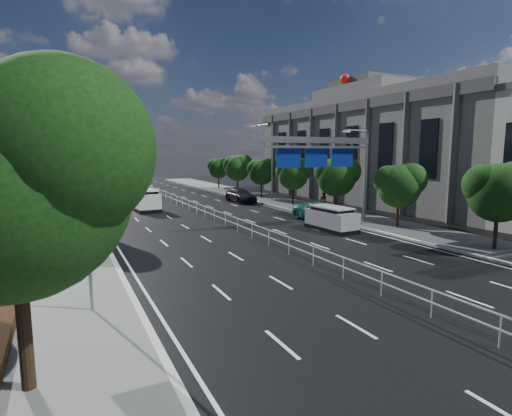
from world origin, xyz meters
TOP-DOWN VIEW (x-y plane):
  - ground at (0.00, 0.00)m, footprint 160.00×160.00m
  - sidewalk_near at (-11.50, 0.00)m, footprint 5.00×140.00m
  - sidewalk_far at (11.50, 0.00)m, footprint 5.00×140.00m
  - kerb_near at (-9.00, 0.00)m, footprint 0.25×140.00m
  - kerb_far at (9.00, 0.00)m, footprint 0.25×140.00m
  - median_fence at (0.00, 22.50)m, footprint 0.05×85.00m
  - hedge_near at (-13.30, 5.00)m, footprint 1.00×36.00m
  - toilet_sign at (-10.95, 0.00)m, footprint 1.62×0.18m
  - overhead_gantry at (6.74, 10.05)m, footprint 10.24×0.38m
  - streetlight_far at (10.50, 26.00)m, footprint 2.78×2.40m
  - civic_hall at (23.72, 22.00)m, footprint 14.40×36.00m
  - near_tree_big at (-12.13, -4.53)m, footprint 5.72×5.33m
  - near_tree_back at (-11.94, 17.97)m, footprint 4.84×4.51m
  - far_tree_b at (11.25, -0.52)m, footprint 3.74×3.49m
  - far_tree_c at (11.24, 6.98)m, footprint 3.52×3.28m
  - far_tree_d at (11.25, 14.48)m, footprint 3.85×3.59m
  - far_tree_e at (11.25, 21.98)m, footprint 3.63×3.38m
  - far_tree_f at (11.24, 29.48)m, footprint 3.52×3.28m
  - far_tree_g at (11.25, 36.98)m, footprint 3.96×3.69m
  - far_tree_h at (11.24, 44.48)m, footprint 3.41×3.18m
  - white_minivan at (-3.95, 25.24)m, footprint 2.45×5.03m
  - red_bus at (-4.51, 48.41)m, footprint 4.50×12.56m
  - near_car_silver at (-6.12, 36.21)m, footprint 1.85×4.32m
  - near_car_dark at (-7.92, 61.70)m, footprint 1.75×4.67m
  - silver_minivan at (6.50, 8.82)m, footprint 2.03×4.34m
  - parked_car_teal at (8.30, 12.58)m, footprint 3.06×5.63m
  - parked_car_dark at (7.45, 27.45)m, footprint 2.38×5.35m
  - pedestrian_a at (10.80, 15.84)m, footprint 0.71×0.49m
  - pedestrian_b at (12.82, 18.65)m, footprint 0.95×0.90m

SIDE VIEW (x-z plane):
  - ground at x=0.00m, z-range 0.00..0.00m
  - sidewalk_near at x=-11.50m, z-range 0.00..0.14m
  - sidewalk_far at x=11.50m, z-range 0.00..0.14m
  - kerb_near at x=-9.00m, z-range -0.01..0.15m
  - kerb_far at x=9.00m, z-range -0.01..0.15m
  - hedge_near at x=-13.30m, z-range 0.14..0.58m
  - median_fence at x=0.00m, z-range 0.01..1.04m
  - near_car_silver at x=-6.12m, z-range 0.00..1.46m
  - parked_car_teal at x=8.30m, z-range 0.00..1.50m
  - near_car_dark at x=-7.92m, z-range 0.00..1.52m
  - parked_car_dark at x=7.45m, z-range 0.00..1.53m
  - silver_minivan at x=6.50m, z-range -0.01..1.75m
  - pedestrian_b at x=12.82m, z-range 0.14..1.68m
  - white_minivan at x=-3.95m, z-range -0.02..2.11m
  - pedestrian_a at x=10.80m, z-range 0.14..2.01m
  - red_bus at x=-4.51m, z-range 0.08..3.75m
  - toilet_sign at x=-10.95m, z-range 0.77..5.11m
  - far_tree_h at x=11.24m, z-range 0.97..5.88m
  - far_tree_c at x=11.24m, z-range 0.95..5.90m
  - far_tree_f at x=11.24m, z-range 0.98..6.00m
  - far_tree_e at x=11.25m, z-range 0.99..6.12m
  - far_tree_b at x=11.25m, z-range 1.01..6.24m
  - far_tree_d at x=11.25m, z-range 1.02..6.36m
  - far_tree_g at x=11.25m, z-range 1.03..6.48m
  - near_tree_back at x=-11.94m, z-range 1.27..7.96m
  - streetlight_far at x=10.50m, z-range 0.71..9.71m
  - near_tree_big at x=-12.13m, z-range 1.42..9.13m
  - overhead_gantry at x=6.74m, z-range 1.88..9.33m
  - civic_hall at x=23.72m, z-range -0.91..13.44m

